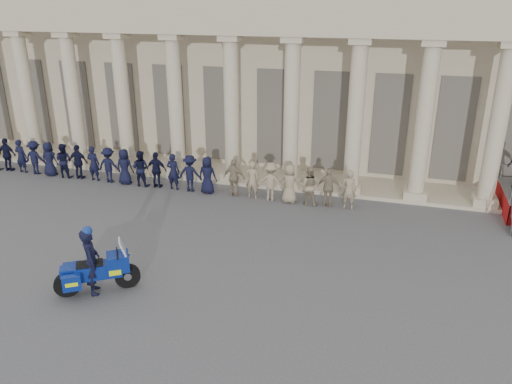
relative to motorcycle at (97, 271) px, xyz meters
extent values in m
plane|color=#49494B|center=(1.92, 1.56, -0.65)|extent=(90.00, 90.00, 0.00)
cube|color=tan|center=(1.92, 16.56, 3.85)|extent=(40.00, 10.00, 9.00)
cube|color=tan|center=(1.92, 10.36, -0.57)|extent=(40.00, 2.60, 0.15)
cube|color=tan|center=(1.92, 9.56, 6.14)|extent=(35.80, 1.00, 1.00)
cube|color=tan|center=(-9.78, 9.56, -0.35)|extent=(0.90, 0.90, 0.30)
cylinder|color=tan|center=(-9.78, 9.56, 2.60)|extent=(0.64, 0.64, 5.60)
cube|color=tan|center=(-9.78, 9.56, 5.52)|extent=(0.85, 0.85, 0.24)
cube|color=tan|center=(-7.18, 9.56, -0.35)|extent=(0.90, 0.90, 0.30)
cylinder|color=tan|center=(-7.18, 9.56, 2.60)|extent=(0.64, 0.64, 5.60)
cube|color=tan|center=(-7.18, 9.56, 5.52)|extent=(0.85, 0.85, 0.24)
cube|color=tan|center=(-4.58, 9.56, -0.35)|extent=(0.90, 0.90, 0.30)
cylinder|color=tan|center=(-4.58, 9.56, 2.60)|extent=(0.64, 0.64, 5.60)
cube|color=tan|center=(-4.58, 9.56, 5.52)|extent=(0.85, 0.85, 0.24)
cube|color=tan|center=(-1.98, 9.56, -0.35)|extent=(0.90, 0.90, 0.30)
cylinder|color=tan|center=(-1.98, 9.56, 2.60)|extent=(0.64, 0.64, 5.60)
cube|color=tan|center=(-1.98, 9.56, 5.52)|extent=(0.85, 0.85, 0.24)
cube|color=tan|center=(0.62, 9.56, -0.35)|extent=(0.90, 0.90, 0.30)
cylinder|color=tan|center=(0.62, 9.56, 2.60)|extent=(0.64, 0.64, 5.60)
cube|color=tan|center=(0.62, 9.56, 5.52)|extent=(0.85, 0.85, 0.24)
cube|color=tan|center=(3.22, 9.56, -0.35)|extent=(0.90, 0.90, 0.30)
cylinder|color=tan|center=(3.22, 9.56, 2.60)|extent=(0.64, 0.64, 5.60)
cube|color=tan|center=(3.22, 9.56, 5.52)|extent=(0.85, 0.85, 0.24)
cube|color=tan|center=(5.82, 9.56, -0.35)|extent=(0.90, 0.90, 0.30)
cylinder|color=tan|center=(5.82, 9.56, 2.60)|extent=(0.64, 0.64, 5.60)
cube|color=tan|center=(5.82, 9.56, 5.52)|extent=(0.85, 0.85, 0.24)
cube|color=tan|center=(8.42, 9.56, -0.35)|extent=(0.90, 0.90, 0.30)
cylinder|color=tan|center=(8.42, 9.56, 2.60)|extent=(0.64, 0.64, 5.60)
cube|color=tan|center=(8.42, 9.56, 5.52)|extent=(0.85, 0.85, 0.24)
cube|color=tan|center=(11.02, 9.56, -0.35)|extent=(0.90, 0.90, 0.30)
cylinder|color=tan|center=(11.02, 9.56, 2.60)|extent=(0.64, 0.64, 5.60)
cube|color=tan|center=(11.02, 9.56, 5.52)|extent=(0.85, 0.85, 0.24)
cube|color=black|center=(-11.08, 11.58, 1.90)|extent=(1.30, 0.12, 4.20)
cube|color=black|center=(-8.48, 11.58, 1.90)|extent=(1.30, 0.12, 4.20)
cube|color=black|center=(-5.88, 11.58, 1.90)|extent=(1.30, 0.12, 4.20)
cube|color=black|center=(-3.28, 11.58, 1.90)|extent=(1.30, 0.12, 4.20)
cube|color=black|center=(-0.68, 11.58, 1.90)|extent=(1.30, 0.12, 4.20)
cube|color=black|center=(1.92, 11.58, 1.90)|extent=(1.30, 0.12, 4.20)
cube|color=black|center=(4.52, 11.58, 1.90)|extent=(1.30, 0.12, 4.20)
cube|color=black|center=(7.12, 11.58, 1.90)|extent=(1.30, 0.12, 4.20)
cube|color=black|center=(9.72, 11.58, 1.90)|extent=(1.30, 0.12, 4.20)
imported|color=black|center=(-10.05, 7.93, 0.15)|extent=(0.93, 0.39, 1.58)
imported|color=black|center=(-9.27, 7.93, 0.15)|extent=(0.58, 0.38, 1.58)
imported|color=black|center=(-8.49, 7.93, 0.15)|extent=(1.02, 0.59, 1.58)
imported|color=black|center=(-7.71, 7.93, 0.15)|extent=(0.77, 0.50, 1.58)
imported|color=black|center=(-6.94, 7.93, 0.15)|extent=(0.77, 0.60, 1.58)
imported|color=black|center=(-6.16, 7.93, 0.15)|extent=(0.93, 0.39, 1.58)
imported|color=black|center=(-5.38, 7.93, 0.15)|extent=(0.58, 0.38, 1.58)
imported|color=black|center=(-4.60, 7.93, 0.15)|extent=(1.02, 0.59, 1.58)
imported|color=black|center=(-3.82, 7.93, 0.15)|extent=(0.77, 0.50, 1.58)
imported|color=black|center=(-3.04, 7.93, 0.15)|extent=(0.77, 0.60, 1.58)
imported|color=black|center=(-2.26, 7.93, 0.15)|extent=(0.93, 0.39, 1.58)
imported|color=black|center=(-1.48, 7.93, 0.15)|extent=(0.58, 0.38, 1.58)
imported|color=black|center=(-0.70, 7.93, 0.15)|extent=(1.02, 0.59, 1.58)
imported|color=black|center=(0.08, 7.93, 0.15)|extent=(0.77, 0.50, 1.58)
imported|color=gray|center=(1.25, 7.93, 0.15)|extent=(0.93, 0.39, 1.58)
imported|color=gray|center=(2.03, 7.93, 0.15)|extent=(0.58, 0.38, 1.58)
imported|color=gray|center=(2.81, 7.93, 0.15)|extent=(1.02, 0.59, 1.58)
imported|color=gray|center=(3.59, 7.93, 0.15)|extent=(0.77, 0.50, 1.58)
imported|color=gray|center=(4.37, 7.93, 0.15)|extent=(0.77, 0.60, 1.58)
imported|color=gray|center=(5.15, 7.93, 0.15)|extent=(0.93, 0.39, 1.58)
imported|color=gray|center=(5.93, 7.93, 0.15)|extent=(0.58, 0.38, 1.58)
cube|color=maroon|center=(11.63, 9.53, -0.26)|extent=(0.04, 3.05, 0.76)
cylinder|color=black|center=(0.66, 0.43, -0.29)|extent=(0.67, 0.52, 0.71)
cylinder|color=black|center=(-0.69, -0.46, -0.29)|extent=(0.67, 0.52, 0.71)
cube|color=navy|center=(0.03, 0.02, 0.02)|extent=(1.28, 1.06, 0.41)
cube|color=navy|center=(0.48, 0.31, 0.19)|extent=(0.80, 0.79, 0.48)
cube|color=silver|center=(0.48, 0.31, -0.05)|extent=(0.38, 0.40, 0.13)
cube|color=#B2BFCC|center=(0.63, 0.41, 0.56)|extent=(0.46, 0.54, 0.58)
cube|color=black|center=(-0.15, -0.10, 0.24)|extent=(0.78, 0.69, 0.11)
cube|color=navy|center=(-0.64, -0.43, 0.11)|extent=(0.52, 0.51, 0.24)
cube|color=navy|center=(-0.36, -0.66, -0.05)|extent=(0.53, 0.46, 0.43)
cube|color=#CAE50C|center=(-0.36, -0.66, -0.05)|extent=(0.41, 0.39, 0.11)
cube|color=navy|center=(-0.74, -0.08, -0.05)|extent=(0.53, 0.46, 0.43)
cube|color=#CAE50C|center=(-0.74, -0.08, -0.05)|extent=(0.41, 0.39, 0.11)
cylinder|color=silver|center=(-0.56, -0.07, -0.32)|extent=(0.60, 0.45, 0.11)
cylinder|color=black|center=(0.48, 0.31, 0.45)|extent=(0.45, 0.65, 0.04)
imported|color=black|center=(-0.11, -0.07, 0.32)|extent=(0.77, 0.84, 1.93)
sphere|color=navy|center=(-0.11, -0.07, 1.23)|extent=(0.28, 0.28, 0.28)
camera|label=1|loc=(7.65, -10.25, 7.01)|focal=35.00mm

